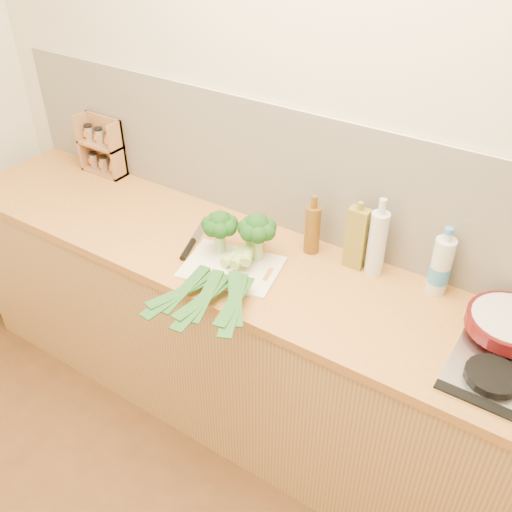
{
  "coord_description": "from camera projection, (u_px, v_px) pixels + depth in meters",
  "views": [
    {
      "loc": [
        0.93,
        -0.33,
        2.24
      ],
      "look_at": [
        -0.01,
        1.1,
        1.02
      ],
      "focal_mm": 40.0,
      "sensor_mm": 36.0,
      "label": 1
    }
  ],
  "objects": [
    {
      "name": "room_shell",
      "position": [
        312.0,
        179.0,
        2.27
      ],
      "size": [
        3.5,
        3.5,
        3.5
      ],
      "color": "beige",
      "rests_on": "ground"
    },
    {
      "name": "counter",
      "position": [
        271.0,
        351.0,
        2.49
      ],
      "size": [
        3.2,
        0.62,
        0.9
      ],
      "color": "tan",
      "rests_on": "ground"
    },
    {
      "name": "chopping_board",
      "position": [
        232.0,
        267.0,
        2.23
      ],
      "size": [
        0.42,
        0.34,
        0.01
      ],
      "primitive_type": "cube",
      "rotation": [
        0.0,
        0.0,
        0.21
      ],
      "color": "white",
      "rests_on": "counter"
    },
    {
      "name": "broccoli_left",
      "position": [
        220.0,
        225.0,
        2.25
      ],
      "size": [
        0.15,
        0.15,
        0.18
      ],
      "color": "#A0CB76",
      "rests_on": "chopping_board"
    },
    {
      "name": "broccoli_right",
      "position": [
        257.0,
        229.0,
        2.2
      ],
      "size": [
        0.15,
        0.15,
        0.2
      ],
      "color": "#A0CB76",
      "rests_on": "chopping_board"
    },
    {
      "name": "leek_front",
      "position": [
        222.0,
        265.0,
        2.2
      ],
      "size": [
        0.13,
        0.65,
        0.04
      ],
      "rotation": [
        0.0,
        0.0,
        -0.11
      ],
      "color": "white",
      "rests_on": "chopping_board"
    },
    {
      "name": "leek_mid",
      "position": [
        232.0,
        268.0,
        2.15
      ],
      "size": [
        0.14,
        0.64,
        0.04
      ],
      "rotation": [
        0.0,
        0.0,
        0.12
      ],
      "color": "white",
      "rests_on": "chopping_board"
    },
    {
      "name": "leek_back",
      "position": [
        245.0,
        263.0,
        2.15
      ],
      "size": [
        0.32,
        0.63,
        0.04
      ],
      "rotation": [
        0.0,
        0.0,
        0.43
      ],
      "color": "white",
      "rests_on": "chopping_board"
    },
    {
      "name": "chefs_knife",
      "position": [
        191.0,
        244.0,
        2.36
      ],
      "size": [
        0.14,
        0.33,
        0.02
      ],
      "rotation": [
        0.0,
        0.0,
        0.34
      ],
      "color": "silver",
      "rests_on": "counter"
    },
    {
      "name": "skillet",
      "position": [
        511.0,
        323.0,
        1.89
      ],
      "size": [
        0.42,
        0.29,
        0.05
      ],
      "rotation": [
        0.0,
        0.0,
        0.14
      ],
      "color": "#540E10",
      "rests_on": "gas_hob"
    },
    {
      "name": "spice_rack",
      "position": [
        103.0,
        149.0,
        2.84
      ],
      "size": [
        0.24,
        0.1,
        0.29
      ],
      "color": "#A97348",
      "rests_on": "counter"
    },
    {
      "name": "oil_tin",
      "position": [
        357.0,
        238.0,
        2.18
      ],
      "size": [
        0.08,
        0.05,
        0.29
      ],
      "color": "olive",
      "rests_on": "counter"
    },
    {
      "name": "glass_bottle",
      "position": [
        377.0,
        242.0,
        2.14
      ],
      "size": [
        0.07,
        0.07,
        0.32
      ],
      "color": "silver",
      "rests_on": "counter"
    },
    {
      "name": "amber_bottle",
      "position": [
        312.0,
        229.0,
        2.27
      ],
      "size": [
        0.06,
        0.06,
        0.26
      ],
      "color": "brown",
      "rests_on": "counter"
    },
    {
      "name": "water_bottle",
      "position": [
        440.0,
        267.0,
        2.07
      ],
      "size": [
        0.08,
        0.08,
        0.26
      ],
      "color": "silver",
      "rests_on": "counter"
    }
  ]
}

